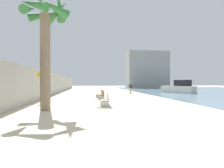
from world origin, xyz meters
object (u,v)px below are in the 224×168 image
at_px(person_walking, 131,87).
at_px(bench_near, 105,103).
at_px(bench_far, 100,97).
at_px(boat_outer, 179,88).
at_px(palm_tree, 46,29).
at_px(pedestrian_sign, 41,82).

bearing_deg(person_walking, bench_near, -110.14).
distance_m(bench_far, boat_outer, 16.14).
relative_size(bench_near, boat_outer, 0.37).
bearing_deg(bench_far, boat_outer, 35.37).
bearing_deg(palm_tree, bench_far, 61.90).
relative_size(bench_far, pedestrian_sign, 0.79).
bearing_deg(palm_tree, boat_outer, 44.31).
relative_size(person_walking, boat_outer, 0.28).
relative_size(palm_tree, person_walking, 4.26).
xyz_separation_m(bench_far, boat_outer, (13.15, 9.34, 0.57)).
distance_m(person_walking, pedestrian_sign, 14.86).
bearing_deg(bench_far, pedestrian_sign, -151.33).
distance_m(boat_outer, pedestrian_sign, 22.09).
xyz_separation_m(person_walking, boat_outer, (8.17, 1.44, -0.18)).
distance_m(palm_tree, boat_outer, 24.22).
bearing_deg(bench_near, pedestrian_sign, 149.38).
xyz_separation_m(palm_tree, boat_outer, (17.06, 16.66, -4.25)).
xyz_separation_m(bench_far, pedestrian_sign, (-5.23, -2.86, 1.51)).
bearing_deg(person_walking, bench_far, -122.27).
bearing_deg(person_walking, palm_tree, -120.31).
xyz_separation_m(bench_near, pedestrian_sign, (-5.16, 3.05, 1.51)).
bearing_deg(person_walking, pedestrian_sign, -133.52).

